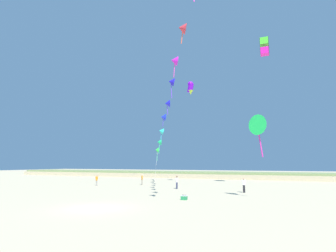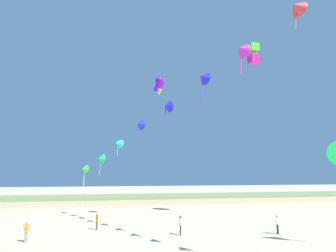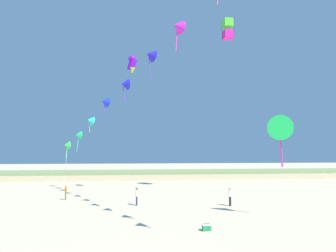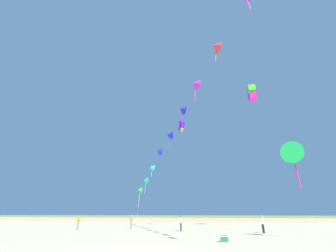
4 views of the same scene
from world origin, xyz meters
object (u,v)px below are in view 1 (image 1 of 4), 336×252
(person_far_left, at_px, (142,179))
(person_mid_center, at_px, (244,184))
(person_near_right, at_px, (177,181))
(large_kite_high_solo, at_px, (191,87))
(person_near_left, at_px, (97,180))
(large_kite_low_lead, at_px, (264,47))
(large_kite_mid_trail, at_px, (259,125))
(beach_cooler, at_px, (184,198))

(person_far_left, bearing_deg, person_mid_center, -17.95)
(person_near_right, distance_m, large_kite_high_solo, 17.96)
(person_near_left, height_order, large_kite_low_lead, large_kite_low_lead)
(large_kite_mid_trail, bearing_deg, person_near_left, 164.90)
(large_kite_low_lead, xyz_separation_m, beach_cooler, (-7.35, -17.19, -21.24))
(beach_cooler, bearing_deg, large_kite_mid_trail, 22.68)
(person_near_left, bearing_deg, person_far_left, 39.30)
(person_mid_center, relative_size, large_kite_high_solo, 0.73)
(large_kite_high_solo, bearing_deg, large_kite_mid_trail, -52.20)
(person_near_right, height_order, person_far_left, person_near_right)
(person_near_left, distance_m, large_kite_mid_trail, 26.30)
(large_kite_mid_trail, bearing_deg, person_mid_center, 113.00)
(person_far_left, distance_m, large_kite_low_lead, 28.51)
(person_near_left, distance_m, beach_cooler, 20.17)
(person_far_left, bearing_deg, person_near_left, -140.70)
(person_near_left, bearing_deg, large_kite_mid_trail, -15.10)
(person_near_left, relative_size, person_near_right, 0.95)
(person_near_right, bearing_deg, large_kite_high_solo, 94.47)
(large_kite_low_lead, bearing_deg, large_kite_mid_trail, -91.73)
(large_kite_low_lead, bearing_deg, person_mid_center, -108.64)
(person_mid_center, height_order, large_kite_low_lead, large_kite_low_lead)
(person_far_left, bearing_deg, large_kite_low_lead, 9.05)
(person_near_right, bearing_deg, large_kite_low_lead, 31.39)
(large_kite_mid_trail, bearing_deg, large_kite_high_solo, 127.80)
(person_near_left, distance_m, large_kite_high_solo, 22.06)
(person_near_right, distance_m, beach_cooler, 10.95)
(person_near_right, relative_size, large_kite_mid_trail, 0.42)
(person_far_left, height_order, large_kite_low_lead, large_kite_low_lead)
(person_mid_center, xyz_separation_m, large_kite_mid_trail, (2.45, -5.76, 6.15))
(large_kite_mid_trail, distance_m, large_kite_high_solo, 22.03)
(person_mid_center, height_order, beach_cooler, person_mid_center)
(person_far_left, xyz_separation_m, large_kite_low_lead, (19.59, 3.12, 20.48))
(beach_cooler, bearing_deg, person_near_left, 151.72)
(person_far_left, distance_m, large_kite_high_solo, 17.82)
(person_near_left, distance_m, large_kite_low_lead, 33.29)
(person_far_left, xyz_separation_m, beach_cooler, (12.24, -14.07, -0.76))
(person_near_left, bearing_deg, person_near_right, 1.59)
(large_kite_low_lead, bearing_deg, person_far_left, -170.95)
(person_near_right, xyz_separation_m, person_mid_center, (9.04, -1.26, 0.01))
(person_far_left, relative_size, large_kite_mid_trail, 0.40)
(person_near_right, height_order, large_kite_mid_trail, large_kite_mid_trail)
(large_kite_high_solo, height_order, beach_cooler, large_kite_high_solo)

